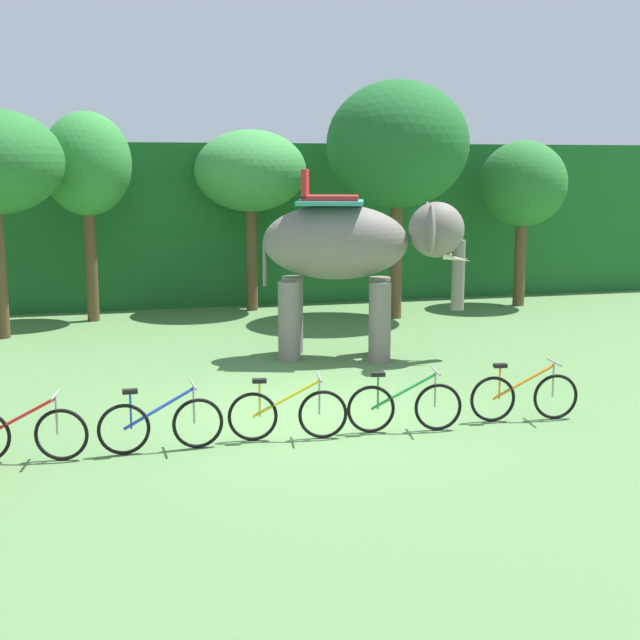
{
  "coord_description": "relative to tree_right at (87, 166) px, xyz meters",
  "views": [
    {
      "loc": [
        -3.17,
        -13.01,
        3.87
      ],
      "look_at": [
        0.39,
        1.0,
        1.3
      ],
      "focal_mm": 49.2,
      "sensor_mm": 36.0,
      "label": 1
    }
  ],
  "objects": [
    {
      "name": "ground_plane",
      "position": [
        3.35,
        -9.4,
        -3.84
      ],
      "size": [
        80.0,
        80.0,
        0.0
      ],
      "primitive_type": "plane",
      "color": "#567F47"
    },
    {
      "name": "foliage_hedge",
      "position": [
        3.35,
        4.4,
        -1.61
      ],
      "size": [
        36.0,
        6.0,
        4.45
      ],
      "primitive_type": "cube",
      "color": "#1E6028",
      "rests_on": "ground"
    },
    {
      "name": "tree_right",
      "position": [
        0.0,
        0.0,
        0.0
      ],
      "size": [
        2.17,
        2.17,
        5.15
      ],
      "color": "brown",
      "rests_on": "ground"
    },
    {
      "name": "tree_left",
      "position": [
        4.15,
        0.65,
        -0.16
      ],
      "size": [
        2.94,
        2.94,
        4.78
      ],
      "color": "brown",
      "rests_on": "ground"
    },
    {
      "name": "tree_center",
      "position": [
        7.48,
        -1.47,
        0.51
      ],
      "size": [
        3.54,
        3.54,
        5.93
      ],
      "color": "brown",
      "rests_on": "ground"
    },
    {
      "name": "tree_center_left",
      "position": [
        11.48,
        -0.38,
        -0.52
      ],
      "size": [
        2.38,
        2.38,
        4.52
      ],
      "color": "brown",
      "rests_on": "ground"
    },
    {
      "name": "elephant",
      "position": [
        5.1,
        -5.67,
        -1.63
      ],
      "size": [
        4.24,
        2.67,
        3.78
      ],
      "color": "slate",
      "rests_on": "ground"
    },
    {
      "name": "bike_red",
      "position": [
        -0.89,
        -10.72,
        -3.45
      ],
      "size": [
        1.7,
        0.52,
        0.92
      ],
      "color": "black",
      "rests_on": "ground"
    },
    {
      "name": "bike_blue",
      "position": [
        0.91,
        -10.74,
        -3.45
      ],
      "size": [
        1.71,
        0.52,
        0.92
      ],
      "color": "black",
      "rests_on": "ground"
    },
    {
      "name": "bike_yellow",
      "position": [
        2.69,
        -10.66,
        -3.45
      ],
      "size": [
        1.7,
        0.52,
        0.92
      ],
      "color": "black",
      "rests_on": "ground"
    },
    {
      "name": "bike_green",
      "position": [
        4.43,
        -10.7,
        -3.45
      ],
      "size": [
        1.7,
        0.52,
        0.92
      ],
      "color": "black",
      "rests_on": "ground"
    },
    {
      "name": "bike_orange",
      "position": [
        6.4,
        -10.61,
        -3.45
      ],
      "size": [
        1.7,
        0.52,
        0.92
      ],
      "color": "black",
      "rests_on": "ground"
    }
  ]
}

